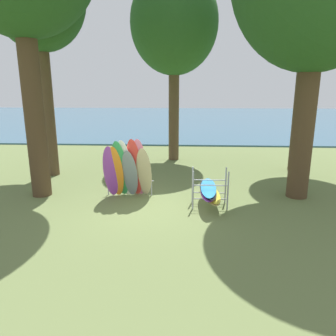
# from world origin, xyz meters

# --- Properties ---
(ground_plane) EXTENTS (80.00, 80.00, 0.00)m
(ground_plane) POSITION_xyz_m (0.00, 0.00, 0.00)
(ground_plane) COLOR olive
(lake_water) EXTENTS (80.00, 36.00, 0.10)m
(lake_water) POSITION_xyz_m (0.00, 28.98, 0.05)
(lake_water) COLOR #38607A
(lake_water) RESTS_ON ground
(tree_mid_behind) EXTENTS (3.91, 3.91, 9.22)m
(tree_mid_behind) POSITION_xyz_m (6.33, 5.17, 6.88)
(tree_mid_behind) COLOR brown
(tree_mid_behind) RESTS_ON ground
(tree_far_left_back) EXTENTS (4.30, 4.30, 9.29)m
(tree_far_left_back) POSITION_xyz_m (0.60, 7.14, 6.75)
(tree_far_left_back) COLOR brown
(tree_far_left_back) RESTS_ON ground
(leaning_board_pile) EXTENTS (1.73, 0.98, 2.18)m
(leaning_board_pile) POSITION_xyz_m (-0.76, 0.87, 1.01)
(leaning_board_pile) COLOR purple
(leaning_board_pile) RESTS_ON ground
(board_storage_rack) EXTENTS (1.15, 2.13, 1.25)m
(board_storage_rack) POSITION_xyz_m (2.01, 0.28, 0.52)
(board_storage_rack) COLOR #9EA0A5
(board_storage_rack) RESTS_ON ground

